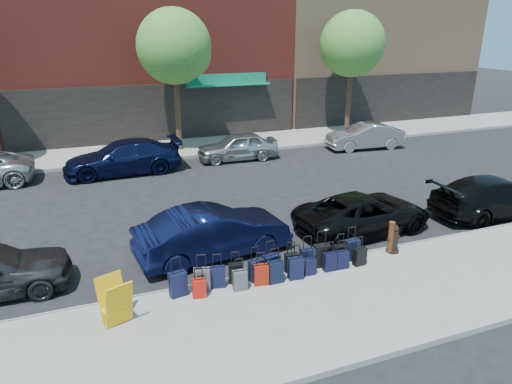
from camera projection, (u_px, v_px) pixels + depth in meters
name	position (u px, v px, depth m)	size (l,w,h in m)	color
ground	(221.00, 216.00, 16.49)	(120.00, 120.00, 0.00)	black
sidewalk_near	(300.00, 313.00, 10.75)	(60.00, 4.00, 0.15)	gray
sidewalk_far	(169.00, 149.00, 25.26)	(60.00, 4.00, 0.15)	gray
curb_near	(268.00, 273.00, 12.53)	(60.00, 0.08, 0.15)	gray
curb_far	(177.00, 158.00, 23.48)	(60.00, 0.08, 0.15)	gray
tree_center	(177.00, 49.00, 23.22)	(3.80, 3.80, 7.27)	black
tree_right	(354.00, 46.00, 26.73)	(3.80, 3.80, 7.27)	black
suitcase_front_0	(178.00, 284.00, 11.22)	(0.46, 0.30, 1.03)	black
suitcase_front_1	(202.00, 280.00, 11.45)	(0.44, 0.30, 0.98)	#404045
suitcase_front_2	(218.00, 277.00, 11.63)	(0.41, 0.27, 0.91)	black
suitcase_front_3	(236.00, 273.00, 11.83)	(0.39, 0.26, 0.86)	black
suitcase_front_4	(256.00, 270.00, 11.93)	(0.42, 0.28, 0.95)	black
suitcase_front_5	(271.00, 266.00, 12.07)	(0.46, 0.29, 1.04)	black
suitcase_front_6	(291.00, 262.00, 12.36)	(0.39, 0.25, 0.87)	black
suitcase_front_7	(308.00, 258.00, 12.52)	(0.42, 0.26, 0.95)	black
suitcase_front_8	(322.00, 256.00, 12.61)	(0.45, 0.26, 1.04)	black
suitcase_front_9	(340.00, 254.00, 12.78)	(0.37, 0.21, 0.90)	black
suitcase_front_10	(352.00, 250.00, 12.98)	(0.43, 0.26, 1.00)	black
suitcase_back_1	(199.00, 288.00, 11.19)	(0.35, 0.24, 0.79)	#B4130B
suitcase_back_3	(240.00, 280.00, 11.51)	(0.37, 0.23, 0.85)	#434248
suitcase_back_4	(261.00, 275.00, 11.74)	(0.40, 0.27, 0.89)	maroon
suitcase_back_5	(275.00, 272.00, 11.83)	(0.41, 0.24, 0.95)	black
suitcase_back_6	(296.00, 268.00, 12.01)	(0.42, 0.28, 0.95)	black
suitcase_back_7	(309.00, 266.00, 12.22)	(0.32, 0.20, 0.76)	black
suitcase_back_8	(330.00, 262.00, 12.42)	(0.36, 0.21, 0.83)	black
suitcase_back_9	(342.00, 260.00, 12.54)	(0.36, 0.23, 0.82)	black
suitcase_back_10	(360.00, 256.00, 12.71)	(0.37, 0.24, 0.84)	black
fire_hydrant	(393.00, 239.00, 13.41)	(0.45, 0.39, 0.87)	black
bollard	(391.00, 237.00, 13.31)	(0.18, 0.18, 0.98)	#38190C
display_rack	(116.00, 302.00, 10.12)	(0.80, 0.83, 1.09)	#E5A70C
car_near_1	(213.00, 233.00, 13.38)	(1.59, 4.56, 1.50)	#0C1238
car_near_2	(363.00, 213.00, 15.05)	(2.16, 4.67, 1.30)	black
car_near_3	(494.00, 196.00, 16.39)	(1.98, 4.88, 1.42)	black
car_far_1	(123.00, 157.00, 21.06)	(2.15, 5.29, 1.54)	#0B1133
car_far_2	(238.00, 146.00, 23.28)	(1.66, 4.11, 1.40)	#B5B8BC
car_far_3	(365.00, 136.00, 25.44)	(1.50, 4.29, 1.41)	silver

